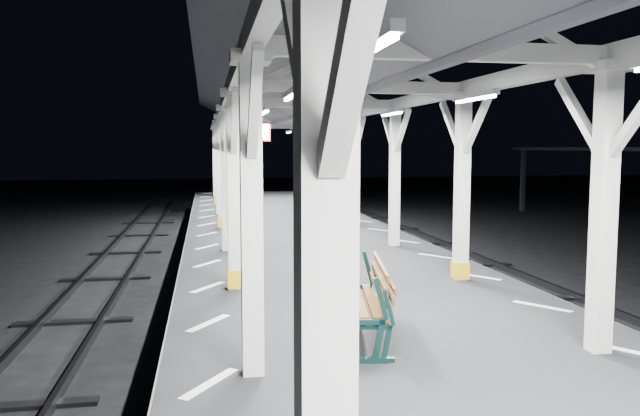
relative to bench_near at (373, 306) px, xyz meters
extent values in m
plane|color=black|center=(0.48, 1.17, -1.44)|extent=(120.00, 120.00, 0.00)
cube|color=black|center=(0.48, 1.17, -0.94)|extent=(6.00, 50.00, 1.00)
cube|color=silver|center=(-1.97, 1.17, -0.44)|extent=(1.00, 48.00, 0.01)
cube|color=silver|center=(2.93, 1.17, -0.44)|extent=(1.00, 48.00, 0.01)
cube|color=#2D2D33|center=(-3.97, 1.17, -1.36)|extent=(0.08, 60.00, 0.16)
cube|color=black|center=(-4.52, 1.17, -1.41)|extent=(2.20, 0.22, 0.06)
cube|color=silver|center=(-1.52, -4.83, 1.16)|extent=(0.22, 0.22, 3.20)
cube|color=silver|center=(-1.52, -4.28, 2.31)|extent=(0.10, 0.99, 0.99)
cube|color=silver|center=(-1.52, -5.38, 2.31)|extent=(0.10, 0.99, 0.99)
cube|color=silver|center=(-1.52, -0.83, 1.16)|extent=(0.22, 0.22, 3.20)
cube|color=silver|center=(-1.52, -0.83, 2.82)|extent=(0.40, 0.40, 0.12)
cube|color=silver|center=(-1.52, -0.28, 2.31)|extent=(0.10, 0.99, 0.99)
cube|color=silver|center=(-1.52, -1.38, 2.31)|extent=(0.10, 0.99, 0.99)
cube|color=silver|center=(-1.52, 3.17, 1.16)|extent=(0.22, 0.22, 3.20)
cube|color=silver|center=(-1.52, 3.17, 2.82)|extent=(0.40, 0.40, 0.12)
cube|color=gold|center=(-1.52, 3.17, -0.26)|extent=(0.26, 0.26, 0.30)
cube|color=silver|center=(-1.52, 3.72, 2.31)|extent=(0.10, 0.99, 0.99)
cube|color=silver|center=(-1.52, 2.62, 2.31)|extent=(0.10, 0.99, 0.99)
cube|color=silver|center=(-1.52, 7.17, 1.16)|extent=(0.22, 0.22, 3.20)
cube|color=silver|center=(-1.52, 7.17, 2.82)|extent=(0.40, 0.40, 0.12)
cube|color=silver|center=(-1.52, 7.72, 2.31)|extent=(0.10, 0.99, 0.99)
cube|color=silver|center=(-1.52, 6.62, 2.31)|extent=(0.10, 0.99, 0.99)
cube|color=silver|center=(-1.52, 11.17, 1.16)|extent=(0.22, 0.22, 3.20)
cube|color=silver|center=(-1.52, 11.17, 2.82)|extent=(0.40, 0.40, 0.12)
cube|color=gold|center=(-1.52, 11.17, -0.26)|extent=(0.26, 0.26, 0.30)
cube|color=silver|center=(-1.52, 11.72, 2.31)|extent=(0.10, 0.99, 0.99)
cube|color=silver|center=(-1.52, 10.62, 2.31)|extent=(0.10, 0.99, 0.99)
cube|color=silver|center=(-1.52, 15.17, 1.16)|extent=(0.22, 0.22, 3.20)
cube|color=silver|center=(-1.52, 15.17, 2.82)|extent=(0.40, 0.40, 0.12)
cube|color=silver|center=(-1.52, 15.72, 2.31)|extent=(0.10, 0.99, 0.99)
cube|color=silver|center=(-1.52, 14.62, 2.31)|extent=(0.10, 0.99, 0.99)
cube|color=silver|center=(-1.52, 19.17, 1.16)|extent=(0.22, 0.22, 3.20)
cube|color=silver|center=(-1.52, 19.17, 2.82)|extent=(0.40, 0.40, 0.12)
cube|color=gold|center=(-1.52, 19.17, -0.26)|extent=(0.26, 0.26, 0.30)
cube|color=silver|center=(-1.52, 19.72, 2.31)|extent=(0.10, 0.99, 0.99)
cube|color=silver|center=(-1.52, 18.62, 2.31)|extent=(0.10, 0.99, 0.99)
cube|color=silver|center=(-1.52, 23.17, 1.16)|extent=(0.22, 0.22, 3.20)
cube|color=silver|center=(-1.52, 23.17, 2.82)|extent=(0.40, 0.40, 0.12)
cube|color=silver|center=(-1.52, 23.72, 2.31)|extent=(0.10, 0.99, 0.99)
cube|color=silver|center=(-1.52, 22.62, 2.31)|extent=(0.10, 0.99, 0.99)
cube|color=silver|center=(2.48, -0.83, 1.16)|extent=(0.22, 0.22, 3.20)
cube|color=silver|center=(2.48, -0.83, 2.82)|extent=(0.40, 0.40, 0.12)
cube|color=silver|center=(2.48, -0.28, 2.31)|extent=(0.10, 0.99, 0.99)
cube|color=silver|center=(2.48, 3.17, 1.16)|extent=(0.22, 0.22, 3.20)
cube|color=silver|center=(2.48, 3.17, 2.82)|extent=(0.40, 0.40, 0.12)
cube|color=gold|center=(2.48, 3.17, -0.26)|extent=(0.26, 0.26, 0.30)
cube|color=silver|center=(2.48, 3.72, 2.31)|extent=(0.10, 0.99, 0.99)
cube|color=silver|center=(2.48, 2.62, 2.31)|extent=(0.10, 0.99, 0.99)
cube|color=silver|center=(2.48, 7.17, 1.16)|extent=(0.22, 0.22, 3.20)
cube|color=silver|center=(2.48, 7.17, 2.82)|extent=(0.40, 0.40, 0.12)
cube|color=silver|center=(2.48, 7.72, 2.31)|extent=(0.10, 0.99, 0.99)
cube|color=silver|center=(2.48, 6.62, 2.31)|extent=(0.10, 0.99, 0.99)
cube|color=silver|center=(2.48, 11.17, 1.16)|extent=(0.22, 0.22, 3.20)
cube|color=silver|center=(2.48, 11.17, 2.82)|extent=(0.40, 0.40, 0.12)
cube|color=gold|center=(2.48, 11.17, -0.26)|extent=(0.26, 0.26, 0.30)
cube|color=silver|center=(2.48, 11.72, 2.31)|extent=(0.10, 0.99, 0.99)
cube|color=silver|center=(2.48, 10.62, 2.31)|extent=(0.10, 0.99, 0.99)
cube|color=silver|center=(2.48, 15.17, 1.16)|extent=(0.22, 0.22, 3.20)
cube|color=silver|center=(2.48, 15.17, 2.82)|extent=(0.40, 0.40, 0.12)
cube|color=silver|center=(2.48, 15.72, 2.31)|extent=(0.10, 0.99, 0.99)
cube|color=silver|center=(2.48, 14.62, 2.31)|extent=(0.10, 0.99, 0.99)
cube|color=silver|center=(2.48, 19.17, 1.16)|extent=(0.22, 0.22, 3.20)
cube|color=silver|center=(2.48, 19.17, 2.82)|extent=(0.40, 0.40, 0.12)
cube|color=gold|center=(2.48, 19.17, -0.26)|extent=(0.26, 0.26, 0.30)
cube|color=silver|center=(2.48, 19.72, 2.31)|extent=(0.10, 0.99, 0.99)
cube|color=silver|center=(2.48, 18.62, 2.31)|extent=(0.10, 0.99, 0.99)
cube|color=silver|center=(2.48, 23.17, 1.16)|extent=(0.22, 0.22, 3.20)
cube|color=silver|center=(2.48, 23.17, 2.82)|extent=(0.40, 0.40, 0.12)
cube|color=silver|center=(2.48, 23.72, 2.31)|extent=(0.10, 0.99, 0.99)
cube|color=silver|center=(2.48, 22.62, 2.31)|extent=(0.10, 0.99, 0.99)
cube|color=silver|center=(-1.52, 1.17, 2.94)|extent=(0.18, 48.00, 0.24)
cube|color=silver|center=(2.48, 1.17, 2.94)|extent=(0.18, 48.00, 0.24)
cube|color=silver|center=(0.48, -0.83, 2.94)|extent=(4.20, 0.14, 0.20)
cube|color=silver|center=(0.48, 3.17, 2.94)|extent=(4.20, 0.14, 0.20)
cube|color=silver|center=(0.48, 7.17, 2.94)|extent=(4.20, 0.14, 0.20)
cube|color=silver|center=(0.48, 11.17, 2.94)|extent=(4.20, 0.14, 0.20)
cube|color=silver|center=(0.48, 15.17, 2.94)|extent=(4.20, 0.14, 0.20)
cube|color=silver|center=(0.48, 19.17, 2.94)|extent=(4.20, 0.14, 0.20)
cube|color=silver|center=(0.48, 23.17, 2.94)|extent=(4.20, 0.14, 0.20)
cube|color=silver|center=(0.48, 1.17, 3.86)|extent=(0.16, 48.00, 0.20)
cube|color=#4E5056|center=(-0.82, 1.17, 3.48)|extent=(2.80, 49.00, 1.45)
cube|color=#4E5056|center=(1.78, 1.17, 3.48)|extent=(2.80, 49.00, 1.45)
cube|color=silver|center=(-0.82, -2.83, 2.66)|extent=(0.10, 1.35, 0.08)
cube|color=white|center=(-0.82, -2.83, 2.61)|extent=(0.05, 1.25, 0.05)
cube|color=silver|center=(-0.82, 1.17, 2.66)|extent=(0.10, 1.35, 0.08)
cube|color=white|center=(-0.82, 1.17, 2.61)|extent=(0.05, 1.25, 0.05)
cube|color=silver|center=(-0.82, 5.17, 2.66)|extent=(0.10, 1.35, 0.08)
cube|color=white|center=(-0.82, 5.17, 2.61)|extent=(0.05, 1.25, 0.05)
cube|color=silver|center=(-0.82, 9.17, 2.66)|extent=(0.10, 1.35, 0.08)
cube|color=white|center=(-0.82, 9.17, 2.61)|extent=(0.05, 1.25, 0.05)
cube|color=silver|center=(-0.82, 13.17, 2.66)|extent=(0.10, 1.35, 0.08)
cube|color=white|center=(-0.82, 13.17, 2.61)|extent=(0.05, 1.25, 0.05)
cube|color=silver|center=(-0.82, 17.17, 2.66)|extent=(0.10, 1.35, 0.08)
cube|color=white|center=(-0.82, 17.17, 2.61)|extent=(0.05, 1.25, 0.05)
cube|color=silver|center=(-0.82, 21.17, 2.66)|extent=(0.10, 1.35, 0.08)
cube|color=white|center=(-0.82, 21.17, 2.61)|extent=(0.05, 1.25, 0.05)
cube|color=silver|center=(1.78, 1.17, 2.66)|extent=(0.10, 1.35, 0.08)
cube|color=white|center=(1.78, 1.17, 2.61)|extent=(0.05, 1.25, 0.05)
cube|color=silver|center=(1.78, 5.17, 2.66)|extent=(0.10, 1.35, 0.08)
cube|color=white|center=(1.78, 5.17, 2.61)|extent=(0.05, 1.25, 0.05)
cube|color=silver|center=(1.78, 9.17, 2.66)|extent=(0.10, 1.35, 0.08)
cube|color=white|center=(1.78, 9.17, 2.61)|extent=(0.05, 1.25, 0.05)
cube|color=silver|center=(1.78, 13.17, 2.66)|extent=(0.10, 1.35, 0.08)
cube|color=white|center=(1.78, 13.17, 2.61)|extent=(0.05, 1.25, 0.05)
cube|color=silver|center=(1.78, 17.17, 2.66)|extent=(0.10, 1.35, 0.08)
cube|color=white|center=(1.78, 17.17, 2.61)|extent=(0.05, 1.25, 0.05)
cube|color=silver|center=(1.78, 21.17, 2.66)|extent=(0.10, 1.35, 0.08)
cube|color=white|center=(1.78, 21.17, 2.61)|extent=(0.05, 1.25, 0.05)
cylinder|color=black|center=(-0.92, 5.48, 2.58)|extent=(0.02, 0.02, 0.36)
cube|color=red|center=(-0.92, 5.48, 2.22)|extent=(0.50, 0.03, 0.35)
cube|color=white|center=(-0.92, 5.48, 2.22)|extent=(0.44, 0.04, 0.29)
cylinder|color=black|center=(1.37, 11.68, 2.58)|extent=(0.02, 0.02, 0.36)
cube|color=red|center=(1.37, 11.68, 2.22)|extent=(0.50, 0.03, 0.35)
cube|color=white|center=(1.37, 11.68, 2.22)|extent=(0.44, 0.05, 0.29)
cube|color=black|center=(14.48, 23.17, 0.21)|extent=(0.20, 0.20, 3.30)
sphere|color=silver|center=(14.48, 17.17, 1.78)|extent=(0.20, 0.20, 0.20)
sphere|color=silver|center=(14.48, 23.17, 1.78)|extent=(0.20, 0.20, 0.20)
cube|color=black|center=(-0.22, -0.71, -0.41)|extent=(0.55, 0.15, 0.06)
cube|color=black|center=(-0.42, -0.67, -0.23)|extent=(0.15, 0.07, 0.43)
cube|color=black|center=(-0.04, -0.74, -0.23)|extent=(0.13, 0.07, 0.43)
cube|color=black|center=(-0.02, -0.75, 0.18)|extent=(0.16, 0.07, 0.40)
cube|color=black|center=(0.05, 0.74, -0.41)|extent=(0.55, 0.15, 0.06)
cube|color=black|center=(-0.15, 0.78, -0.23)|extent=(0.15, 0.07, 0.43)
cube|color=black|center=(0.23, 0.71, -0.23)|extent=(0.13, 0.07, 0.43)
cube|color=black|center=(0.25, 0.70, 0.18)|extent=(0.16, 0.07, 0.40)
cube|color=brown|center=(-0.27, 0.05, -0.03)|extent=(0.34, 1.39, 0.03)
cube|color=brown|center=(-0.15, 0.03, -0.03)|extent=(0.34, 1.39, 0.03)
cube|color=brown|center=(-0.03, 0.01, -0.03)|extent=(0.34, 1.39, 0.03)
cube|color=brown|center=(0.09, -0.02, -0.03)|extent=(0.34, 1.39, 0.03)
cube|color=brown|center=(0.15, -0.03, 0.10)|extent=(0.30, 1.38, 0.09)
cube|color=brown|center=(0.17, -0.03, 0.22)|extent=(0.30, 1.38, 0.09)
cube|color=brown|center=(0.19, -0.03, 0.34)|extent=(0.30, 1.38, 0.09)
cube|color=black|center=(-0.35, -0.71, -0.41)|extent=(0.65, 0.18, 0.06)
cube|color=black|center=(-0.58, -0.67, -0.19)|extent=(0.17, 0.08, 0.50)
cube|color=black|center=(-0.14, -0.75, -0.19)|extent=(0.16, 0.08, 0.50)
cube|color=black|center=(-0.11, -0.76, 0.28)|extent=(0.18, 0.08, 0.47)
cube|color=black|center=(-0.04, 0.99, -0.41)|extent=(0.65, 0.18, 0.06)
cube|color=black|center=(-0.28, 1.03, -0.19)|extent=(0.17, 0.08, 0.50)
cube|color=black|center=(0.17, 0.95, -0.19)|extent=(0.16, 0.08, 0.50)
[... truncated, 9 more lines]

